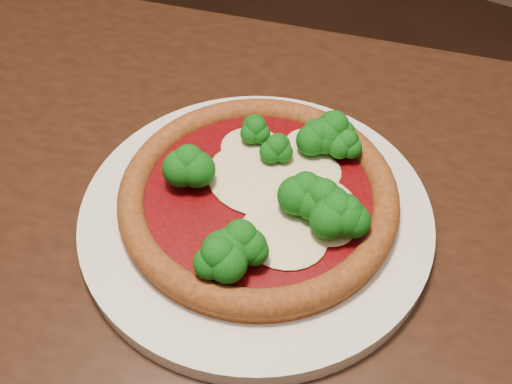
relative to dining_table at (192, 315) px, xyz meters
The scene contains 3 objects.
dining_table is the anchor object (origin of this frame).
plate 0.13m from the dining_table, 68.68° to the left, with size 0.32×0.32×0.02m, color silver.
pizza 0.16m from the dining_table, 66.37° to the left, with size 0.25×0.25×0.06m.
Camera 1 is at (0.21, -0.19, 1.17)m, focal length 40.00 mm.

